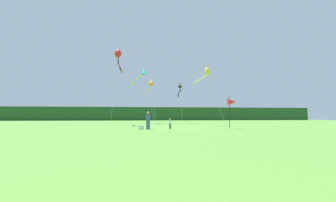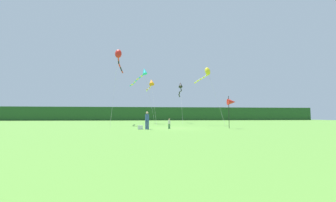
% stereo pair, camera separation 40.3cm
% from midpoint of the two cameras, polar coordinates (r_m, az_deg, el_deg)
% --- Properties ---
extents(ground_plane, '(120.00, 120.00, 0.00)m').
position_cam_midpoint_polar(ground_plane, '(24.08, 1.23, -7.41)').
color(ground_plane, '#5B9338').
extents(distant_treeline, '(108.00, 2.97, 4.27)m').
position_cam_midpoint_polar(distant_treeline, '(68.88, -4.04, -3.49)').
color(distant_treeline, '#234C23').
rests_on(distant_treeline, ground).
extents(person_adult, '(0.40, 0.40, 1.84)m').
position_cam_midpoint_polar(person_adult, '(21.93, -5.96, -5.02)').
color(person_adult, '#334C8C').
rests_on(person_adult, ground).
extents(person_child, '(0.24, 0.24, 1.10)m').
position_cam_midpoint_polar(person_child, '(22.88, 0.06, -6.04)').
color(person_child, '#3F724C').
rests_on(person_child, ground).
extents(cooler_box, '(0.51, 0.34, 0.42)m').
position_cam_midpoint_polar(cooler_box, '(22.10, -7.80, -7.13)').
color(cooler_box, silver).
rests_on(cooler_box, ground).
extents(banner_flag_pole, '(0.90, 0.70, 3.61)m').
position_cam_midpoint_polar(banner_flag_pole, '(24.46, 16.61, -0.33)').
color(banner_flag_pole, black).
rests_on(banner_flag_pole, ground).
extents(kite_orange, '(1.62, 8.48, 8.21)m').
position_cam_midpoint_polar(kite_orange, '(37.70, -5.08, 4.99)').
color(kite_orange, '#B2B2B2').
rests_on(kite_orange, ground).
extents(kite_black, '(1.41, 10.76, 8.03)m').
position_cam_midpoint_polar(kite_black, '(40.58, 2.88, 3.83)').
color(kite_black, '#B2B2B2').
rests_on(kite_black, ground).
extents(kite_red, '(1.07, 10.19, 11.50)m').
position_cam_midpoint_polar(kite_red, '(33.55, -13.71, 11.82)').
color(kite_red, '#B2B2B2').
rests_on(kite_red, ground).
extents(kite_yellow, '(2.74, 6.32, 8.73)m').
position_cam_midpoint_polar(kite_yellow, '(32.20, 10.05, 7.57)').
color(kite_yellow, '#B2B2B2').
rests_on(kite_yellow, ground).
extents(kite_cyan, '(5.06, 8.85, 10.50)m').
position_cam_midpoint_polar(kite_cyan, '(40.29, -7.39, 7.49)').
color(kite_cyan, '#B2B2B2').
rests_on(kite_cyan, ground).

